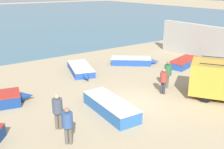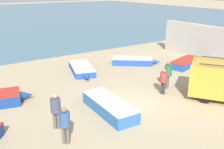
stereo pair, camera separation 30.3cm
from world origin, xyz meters
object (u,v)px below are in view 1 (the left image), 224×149
object	(u,v)px
fishing_rowboat_5	(133,61)
fisherman_2	(163,79)
fishing_rowboat_2	(81,69)
fisherman_3	(168,72)
fishing_rowboat_3	(109,105)
fishing_rowboat_4	(185,62)
fisherman_1	(68,123)
fisherman_0	(58,108)

from	to	relation	value
fishing_rowboat_5	fisherman_2	bearing A→B (deg)	-74.48
fishing_rowboat_2	fisherman_2	xyz separation A→B (m)	(2.09, -6.61, 0.72)
fishing_rowboat_5	fisherman_3	xyz separation A→B (m)	(-1.62, -5.50, 0.79)
fishing_rowboat_2	fishing_rowboat_3	world-z (taller)	fishing_rowboat_3
fisherman_2	fishing_rowboat_5	bearing A→B (deg)	-131.73
fishing_rowboat_4	fishing_rowboat_2	bearing A→B (deg)	141.87
fisherman_1	fisherman_3	xyz separation A→B (m)	(8.11, 2.16, 0.07)
fishing_rowboat_3	fisherman_2	world-z (taller)	fisherman_2
fishing_rowboat_3	fishing_rowboat_5	size ratio (longest dim) A/B	1.24
fishing_rowboat_5	fisherman_2	xyz separation A→B (m)	(-2.59, -6.07, 0.69)
fishing_rowboat_2	fisherman_3	size ratio (longest dim) A/B	2.49
fishing_rowboat_4	fisherman_3	distance (m)	5.72
fisherman_1	fisherman_2	size ratio (longest dim) A/B	1.03
fishing_rowboat_4	fisherman_0	xyz separation A→B (m)	(-12.90, -3.53, 0.77)
fishing_rowboat_3	fisherman_1	bearing A→B (deg)	119.59
fishing_rowboat_4	fishing_rowboat_5	size ratio (longest dim) A/B	1.15
fisherman_0	fishing_rowboat_2	bearing A→B (deg)	4.69
fishing_rowboat_5	fisherman_2	world-z (taller)	fisherman_2
fisherman_0	fisherman_1	world-z (taller)	fisherman_0
fishing_rowboat_3	fisherman_3	xyz separation A→B (m)	(5.02, 0.60, 0.73)
fishing_rowboat_3	fishing_rowboat_5	bearing A→B (deg)	-44.62
fishing_rowboat_2	fisherman_3	world-z (taller)	fisherman_3
fishing_rowboat_2	fishing_rowboat_3	size ratio (longest dim) A/B	0.96
fishing_rowboat_4	fisherman_2	size ratio (longest dim) A/B	2.64
fishing_rowboat_4	fisherman_1	xyz separation A→B (m)	(-13.07, -4.89, 0.73)
fishing_rowboat_2	fisherman_1	world-z (taller)	fisherman_1
fisherman_3	fisherman_1	bearing A→B (deg)	-105.51
fisherman_1	fisherman_2	bearing A→B (deg)	-36.73
fisherman_0	fishing_rowboat_4	bearing A→B (deg)	-34.43
fishing_rowboat_3	fisherman_2	xyz separation A→B (m)	(4.05, 0.03, 0.63)
fishing_rowboat_4	fisherman_1	bearing A→B (deg)	-175.17
fisherman_3	fishing_rowboat_2	bearing A→B (deg)	176.37
fisherman_2	fishing_rowboat_4	bearing A→B (deg)	-169.50
fisherman_0	fisherman_1	distance (m)	1.37
fishing_rowboat_2	fisherman_0	bearing A→B (deg)	-18.77
fisherman_1	fishing_rowboat_5	bearing A→B (deg)	-11.06
fishing_rowboat_5	fisherman_3	world-z (taller)	fisherman_3
fishing_rowboat_4	fisherman_0	world-z (taller)	fisherman_0
fishing_rowboat_2	fishing_rowboat_5	distance (m)	4.70
fishing_rowboat_2	fisherman_2	size ratio (longest dim) A/B	2.75
fisherman_1	fisherman_3	world-z (taller)	fisherman_3
fishing_rowboat_2	fishing_rowboat_4	world-z (taller)	fishing_rowboat_4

